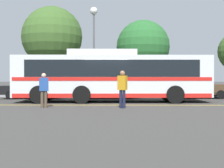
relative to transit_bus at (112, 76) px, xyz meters
The scene contains 12 objects.
ground_plane 1.62m from the transit_bus, 125.80° to the right, with size 220.00×220.00×0.00m, color #423F3D.
lane_strip_0 2.69m from the transit_bus, 89.55° to the right, with size 0.20×31.29×0.01m, color gold.
curb_strip 5.07m from the transit_bus, 89.79° to the left, with size 39.29×0.36×0.15m, color #99999E.
transit_bus is the anchor object (origin of this frame).
parked_car_1 6.51m from the transit_bus, 150.41° to the left, with size 4.12×2.26×1.37m.
parked_car_2 3.52m from the transit_bus, 93.23° to the left, with size 4.20×1.85×1.37m.
parked_car_3 7.05m from the transit_bus, 30.79° to the left, with size 4.16×2.07×1.47m.
pedestrian_0 3.94m from the transit_bus, 81.75° to the right, with size 0.47×0.40×1.76m.
pedestrian_1 4.88m from the transit_bus, 131.18° to the right, with size 0.47×0.34×1.65m.
street_lamp 7.43m from the transit_bus, 103.68° to the left, with size 0.59×0.59×7.02m.
tree_2 8.91m from the transit_bus, 72.66° to the left, with size 4.51×4.51×6.35m.
tree_3 10.09m from the transit_bus, 122.95° to the left, with size 5.12×5.12×7.49m.
Camera 1 is at (0.54, -18.08, 1.40)m, focal length 50.00 mm.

